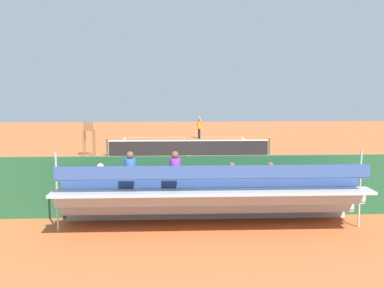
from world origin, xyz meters
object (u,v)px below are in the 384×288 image
object	(u,v)px
tennis_net	(189,148)
tennis_racket	(185,138)
equipment_bag	(242,205)
courtside_bench	(287,193)
tennis_ball_far	(194,139)
bleacher_stand	(209,197)
tennis_player	(199,127)
tennis_ball_near	(224,141)
umpire_chair	(89,135)

from	to	relation	value
tennis_net	tennis_racket	distance (m)	10.14
tennis_net	equipment_bag	world-z (taller)	tennis_net
tennis_net	courtside_bench	distance (m)	13.58
tennis_racket	tennis_ball_far	size ratio (longest dim) A/B	8.49
tennis_racket	courtside_bench	bearing A→B (deg)	96.75
bleacher_stand	equipment_bag	distance (m)	2.48
courtside_bench	tennis_player	size ratio (longest dim) A/B	0.93
tennis_player	tennis_racket	size ratio (longest dim) A/B	3.44
tennis_net	tennis_racket	bearing A→B (deg)	-90.50
tennis_racket	tennis_ball_near	bearing A→B (deg)	141.26
tennis_racket	tennis_ball_far	distance (m)	1.41
courtside_bench	tennis_ball_far	xyz separation A→B (m)	(2.07, -22.17, -0.53)
umpire_chair	equipment_bag	distance (m)	15.30
umpire_chair	tennis_ball_far	xyz separation A→B (m)	(-6.99, -9.01, -1.28)
umpire_chair	tennis_ball_far	distance (m)	11.47
bleacher_stand	tennis_racket	size ratio (longest dim) A/B	16.18
umpire_chair	courtside_bench	xyz separation A→B (m)	(-9.06, 13.17, -0.76)
courtside_bench	tennis_player	xyz separation A→B (m)	(1.58, -23.19, 0.46)
equipment_bag	tennis_player	world-z (taller)	tennis_player
bleacher_stand	tennis_ball_far	size ratio (longest dim) A/B	137.27
umpire_chair	tennis_ball_far	bearing A→B (deg)	-127.84
tennis_ball_near	tennis_ball_far	bearing A→B (deg)	-27.64
tennis_racket	tennis_ball_near	world-z (taller)	tennis_ball_near
bleacher_stand	courtside_bench	size ratio (longest dim) A/B	5.03
equipment_bag	umpire_chair	bearing A→B (deg)	-60.65
courtside_bench	tennis_player	bearing A→B (deg)	-86.11
tennis_net	courtside_bench	size ratio (longest dim) A/B	5.72
courtside_bench	tennis_ball_far	bearing A→B (deg)	-84.68
tennis_net	tennis_racket	size ratio (longest dim) A/B	18.39
tennis_net	tennis_ball_near	world-z (taller)	tennis_net
tennis_ball_near	tennis_net	bearing A→B (deg)	67.70
bleacher_stand	tennis_ball_near	xyz separation A→B (m)	(-3.18, -23.03, -0.91)
tennis_ball_near	tennis_ball_far	distance (m)	2.66
bleacher_stand	tennis_player	distance (m)	25.31
courtside_bench	tennis_racket	world-z (taller)	courtside_bench
tennis_ball_near	tennis_racket	bearing A→B (deg)	-38.74
umpire_chair	tennis_racket	world-z (taller)	umpire_chair
tennis_ball_far	tennis_racket	bearing A→B (deg)	-60.01
equipment_bag	tennis_racket	xyz separation A→B (m)	(1.19, -23.52, -0.16)
tennis_racket	tennis_ball_far	world-z (taller)	tennis_ball_far
umpire_chair	tennis_ball_near	xyz separation A→B (m)	(-9.35, -7.77, -1.28)
tennis_player	tennis_ball_near	world-z (taller)	tennis_player
equipment_bag	tennis_ball_near	size ratio (longest dim) A/B	13.64
umpire_chair	tennis_player	world-z (taller)	umpire_chair
bleacher_stand	equipment_bag	xyz separation A→B (m)	(-1.31, -1.96, -0.76)
bleacher_stand	umpire_chair	size ratio (longest dim) A/B	4.23
bleacher_stand	tennis_player	bearing A→B (deg)	-92.98
tennis_player	tennis_racket	distance (m)	1.57
courtside_bench	equipment_bag	size ratio (longest dim) A/B	2.00
tennis_net	tennis_ball_far	size ratio (longest dim) A/B	156.06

